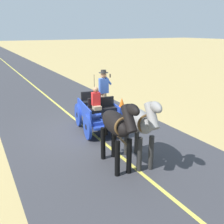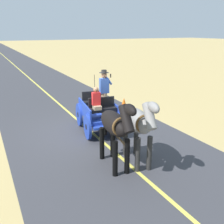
% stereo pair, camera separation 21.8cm
% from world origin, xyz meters
% --- Properties ---
extents(ground_plane, '(200.00, 200.00, 0.00)m').
position_xyz_m(ground_plane, '(0.00, 0.00, 0.00)').
color(ground_plane, tan).
extents(road_surface, '(6.54, 160.00, 0.01)m').
position_xyz_m(road_surface, '(0.00, 0.00, 0.00)').
color(road_surface, '#38383D').
rests_on(road_surface, ground).
extents(road_centre_stripe, '(0.12, 160.00, 0.00)m').
position_xyz_m(road_centre_stripe, '(0.00, 0.00, 0.01)').
color(road_centre_stripe, '#DBCC4C').
rests_on(road_centre_stripe, road_surface).
extents(horse_drawn_carriage, '(1.76, 4.51, 2.50)m').
position_xyz_m(horse_drawn_carriage, '(-0.38, 0.19, 0.82)').
color(horse_drawn_carriage, '#1E3899').
rests_on(horse_drawn_carriage, ground).
extents(horse_near_side, '(0.86, 2.15, 2.21)m').
position_xyz_m(horse_near_side, '(-0.28, 3.24, 1.32)').
color(horse_near_side, gray).
rests_on(horse_near_side, ground).
extents(horse_off_side, '(0.70, 2.14, 2.21)m').
position_xyz_m(horse_off_side, '(0.44, 3.13, 1.32)').
color(horse_off_side, black).
rests_on(horse_off_side, ground).
extents(traffic_cone, '(0.32, 0.32, 0.50)m').
position_xyz_m(traffic_cone, '(-2.93, -2.28, 0.25)').
color(traffic_cone, orange).
rests_on(traffic_cone, ground).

